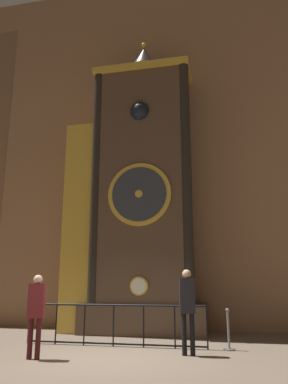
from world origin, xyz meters
name	(u,v)px	position (x,y,z in m)	size (l,w,h in m)	color
ground_plane	(107,359)	(0.00, 0.00, 0.00)	(28.00, 28.00, 0.00)	brown
cathedral_back_wall	(150,138)	(-0.09, 5.20, 7.03)	(24.00, 0.32, 14.07)	#936B4C
clock_tower	(134,196)	(-0.43, 4.02, 4.45)	(4.67, 1.79, 10.40)	brown
railing_fence	(114,322)	(-0.35, 1.56, 0.57)	(4.76, 0.05, 1.02)	black
visitor_near	(36,308)	(-1.49, -0.40, 1.03)	(0.38, 0.30, 1.72)	#461518
visitor_far	(187,303)	(1.64, 0.70, 1.11)	(0.37, 0.28, 1.85)	black
stanchion_post	(229,337)	(2.51, 1.59, 0.30)	(0.28, 0.28, 0.95)	gray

